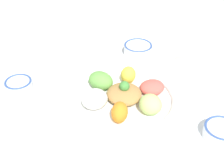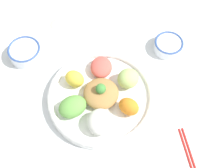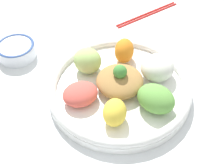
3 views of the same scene
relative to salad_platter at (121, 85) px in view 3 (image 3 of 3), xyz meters
The scene contains 4 objects.
ground_plane 0.03m from the salad_platter, 155.92° to the right, with size 2.40×2.40×0.00m, color white.
salad_platter is the anchor object (origin of this frame).
sauce_bowl_red 0.30m from the salad_platter, 53.61° to the right, with size 0.10×0.10×0.04m.
chopsticks_pair_near 0.34m from the salad_platter, 133.17° to the right, with size 0.23×0.04×0.01m.
Camera 3 is at (0.26, 0.43, 0.56)m, focal length 50.00 mm.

